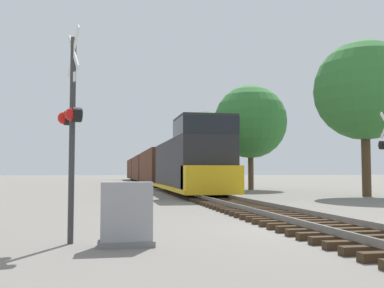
{
  "coord_description": "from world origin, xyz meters",
  "views": [
    {
      "loc": [
        -5.31,
        -10.58,
        1.46
      ],
      "look_at": [
        -2.17,
        5.98,
        2.51
      ],
      "focal_mm": 42.0,
      "sensor_mm": 36.0,
      "label": 1
    }
  ],
  "objects_px": {
    "crossing_signal_near": "(71,122)",
    "tree_mid_background": "(250,122)",
    "tree_far_right": "(364,90)",
    "relay_cabinet": "(126,215)",
    "tree_deep_background": "(206,133)",
    "freight_train": "(151,168)"
  },
  "relations": [
    {
      "from": "crossing_signal_near",
      "to": "tree_mid_background",
      "type": "relative_size",
      "value": 0.51
    },
    {
      "from": "crossing_signal_near",
      "to": "tree_far_right",
      "type": "bearing_deg",
      "value": 115.73
    },
    {
      "from": "relay_cabinet",
      "to": "tree_deep_background",
      "type": "height_order",
      "value": "tree_deep_background"
    },
    {
      "from": "tree_mid_background",
      "to": "freight_train",
      "type": "bearing_deg",
      "value": 108.2
    },
    {
      "from": "freight_train",
      "to": "crossing_signal_near",
      "type": "relative_size",
      "value": 15.32
    },
    {
      "from": "relay_cabinet",
      "to": "tree_deep_background",
      "type": "relative_size",
      "value": 0.14
    },
    {
      "from": "freight_train",
      "to": "relay_cabinet",
      "type": "height_order",
      "value": "freight_train"
    },
    {
      "from": "crossing_signal_near",
      "to": "tree_deep_background",
      "type": "height_order",
      "value": "tree_deep_background"
    },
    {
      "from": "crossing_signal_near",
      "to": "tree_far_right",
      "type": "height_order",
      "value": "tree_far_right"
    },
    {
      "from": "crossing_signal_near",
      "to": "tree_mid_background",
      "type": "bearing_deg",
      "value": 137.27
    },
    {
      "from": "tree_far_right",
      "to": "tree_mid_background",
      "type": "relative_size",
      "value": 1.08
    },
    {
      "from": "tree_far_right",
      "to": "relay_cabinet",
      "type": "bearing_deg",
      "value": -133.92
    },
    {
      "from": "relay_cabinet",
      "to": "tree_far_right",
      "type": "distance_m",
      "value": 22.08
    },
    {
      "from": "tree_far_right",
      "to": "tree_mid_background",
      "type": "height_order",
      "value": "tree_far_right"
    },
    {
      "from": "crossing_signal_near",
      "to": "tree_far_right",
      "type": "relative_size",
      "value": 0.47
    },
    {
      "from": "relay_cabinet",
      "to": "crossing_signal_near",
      "type": "bearing_deg",
      "value": 153.9
    },
    {
      "from": "freight_train",
      "to": "relay_cabinet",
      "type": "distance_m",
      "value": 46.18
    },
    {
      "from": "relay_cabinet",
      "to": "tree_far_right",
      "type": "xyz_separation_m",
      "value": [
        14.79,
        15.36,
        5.73
      ]
    },
    {
      "from": "crossing_signal_near",
      "to": "relay_cabinet",
      "type": "xyz_separation_m",
      "value": [
        1.13,
        -0.55,
        -1.87
      ]
    },
    {
      "from": "tree_far_right",
      "to": "crossing_signal_near",
      "type": "bearing_deg",
      "value": -137.07
    },
    {
      "from": "crossing_signal_near",
      "to": "tree_far_right",
      "type": "xyz_separation_m",
      "value": [
        15.92,
        14.81,
        3.87
      ]
    },
    {
      "from": "freight_train",
      "to": "relay_cabinet",
      "type": "xyz_separation_m",
      "value": [
        -4.92,
        -45.89,
        -1.33
      ]
    }
  ]
}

